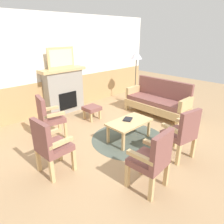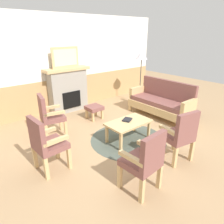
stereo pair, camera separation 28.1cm
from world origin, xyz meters
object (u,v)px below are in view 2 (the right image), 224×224
(footstool, at_px, (94,109))
(armchair_front_left, at_px, (145,159))
(book_on_table, at_px, (127,120))
(floor_lamp_by_couch, at_px, (142,58))
(armchair_by_window_left, at_px, (46,142))
(armchair_near_fireplace, at_px, (49,114))
(coffee_table, at_px, (129,124))
(fireplace, at_px, (68,89))
(framed_picture, at_px, (65,57))
(armchair_front_center, at_px, (180,134))
(couch, at_px, (161,102))

(footstool, relative_size, armchair_front_left, 0.41)
(book_on_table, xyz_separation_m, floor_lamp_by_couch, (2.02, 1.48, 1.00))
(footstool, bearing_deg, armchair_by_window_left, -145.33)
(armchair_by_window_left, xyz_separation_m, armchair_front_left, (0.87, -1.36, 0.00))
(armchair_by_window_left, bearing_deg, armchair_near_fireplace, 63.65)
(armchair_by_window_left, xyz_separation_m, floor_lamp_by_couch, (3.80, 1.41, 0.91))
(footstool, distance_m, armchair_by_window_left, 2.30)
(armchair_near_fireplace, bearing_deg, coffee_table, -45.67)
(fireplace, bearing_deg, footstool, -77.71)
(framed_picture, distance_m, armchair_by_window_left, 3.01)
(armchair_front_left, xyz_separation_m, floor_lamp_by_couch, (2.93, 2.78, 0.91))
(footstool, distance_m, armchair_near_fireplace, 1.38)
(armchair_front_center, distance_m, floor_lamp_by_couch, 3.38)
(book_on_table, bearing_deg, framed_picture, 92.88)
(fireplace, height_order, armchair_near_fireplace, fireplace)
(armchair_front_center, bearing_deg, armchair_near_fireplace, 120.60)
(fireplace, xyz_separation_m, footstool, (0.22, -0.99, -0.37))
(couch, bearing_deg, fireplace, 130.81)
(footstool, relative_size, floor_lamp_by_couch, 0.24)
(fireplace, relative_size, floor_lamp_by_couch, 0.77)
(fireplace, distance_m, couch, 2.70)
(fireplace, distance_m, footstool, 1.08)
(couch, xyz_separation_m, armchair_by_window_left, (-3.42, -0.26, 0.14))
(book_on_table, bearing_deg, armchair_near_fireplace, 136.68)
(armchair_front_left, bearing_deg, coffee_table, 54.06)
(framed_picture, relative_size, coffee_table, 0.83)
(coffee_table, bearing_deg, armchair_by_window_left, 175.30)
(footstool, height_order, armchair_front_left, armchair_front_left)
(armchair_near_fireplace, distance_m, armchair_front_left, 2.48)
(book_on_table, distance_m, footstool, 1.39)
(couch, xyz_separation_m, floor_lamp_by_couch, (0.38, 1.15, 1.05))
(fireplace, relative_size, armchair_front_center, 1.33)
(fireplace, distance_m, armchair_by_window_left, 2.84)
(coffee_table, xyz_separation_m, armchair_near_fireplace, (-1.21, 1.24, 0.15))
(coffee_table, height_order, footstool, coffee_table)
(book_on_table, relative_size, floor_lamp_by_couch, 0.13)
(footstool, bearing_deg, armchair_front_center, -88.83)
(framed_picture, distance_m, armchair_near_fireplace, 1.93)
(fireplace, bearing_deg, floor_lamp_by_couch, -22.41)
(coffee_table, xyz_separation_m, footstool, (0.12, 1.45, -0.10))
(book_on_table, distance_m, armchair_near_fireplace, 1.71)
(armchair_front_center, bearing_deg, armchair_front_left, -174.09)
(book_on_table, bearing_deg, coffee_table, -110.56)
(framed_picture, height_order, armchair_front_center, framed_picture)
(couch, relative_size, book_on_table, 8.32)
(book_on_table, bearing_deg, fireplace, 92.88)
(framed_picture, bearing_deg, armchair_front_center, -85.67)
(fireplace, height_order, armchair_front_left, fireplace)
(framed_picture, relative_size, couch, 0.44)
(framed_picture, distance_m, armchair_front_center, 3.70)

